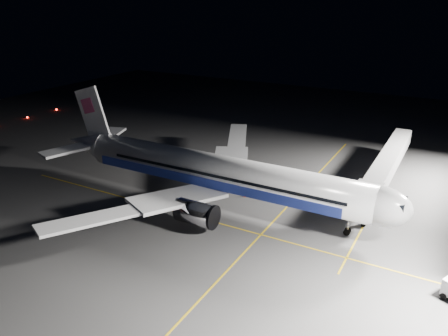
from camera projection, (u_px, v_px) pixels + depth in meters
name	position (u px, v px, depth m)	size (l,w,h in m)	color
ground	(220.00, 203.00, 70.48)	(200.00, 200.00, 0.00)	#4C4C4F
guide_line_main	(277.00, 217.00, 65.95)	(0.25, 80.00, 0.01)	gold
guide_line_cross	(200.00, 218.00, 65.60)	(70.00, 0.25, 0.01)	gold
guide_line_side	(373.00, 208.00, 68.65)	(0.25, 40.00, 0.01)	gold
airliner	(214.00, 172.00, 69.07)	(61.48, 54.22, 16.64)	silver
jet_bridge	(386.00, 165.00, 73.51)	(3.60, 34.40, 6.30)	#B2B2B7
baggage_tug	(222.00, 162.00, 85.19)	(2.69, 2.19, 1.91)	black
safety_cone_a	(229.00, 172.00, 81.76)	(0.45, 0.45, 0.68)	#FF480A
safety_cone_b	(245.00, 195.00, 72.52)	(0.41, 0.41, 0.62)	#FF480A
safety_cone_c	(252.00, 171.00, 82.20)	(0.43, 0.43, 0.65)	#FF480A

